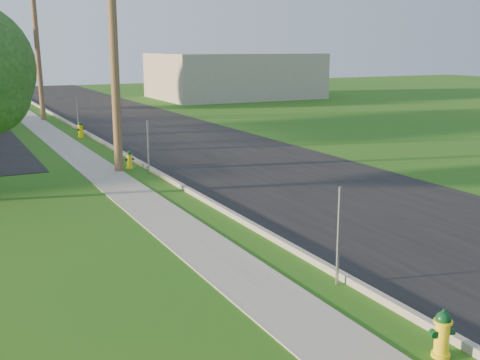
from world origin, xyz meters
name	(u,v)px	position (x,y,z in m)	size (l,w,h in m)	color
road	(339,197)	(4.50, 10.00, 0.01)	(8.00, 120.00, 0.02)	black
curb	(224,210)	(0.50, 10.00, 0.07)	(0.15, 120.00, 0.15)	gray
sidewalk	(166,220)	(-1.25, 10.00, 0.01)	(1.50, 120.00, 0.03)	gray
utility_pole_mid	(113,37)	(-0.60, 17.00, 4.95)	(1.40, 0.32, 9.80)	brown
utility_pole_far	(37,43)	(-0.60, 35.00, 4.80)	(1.40, 0.32, 9.50)	brown
sign_post_near	(339,237)	(0.25, 4.20, 1.00)	(0.05, 0.04, 2.00)	gray
sign_post_mid	(148,148)	(0.25, 16.00, 1.00)	(0.05, 0.04, 2.00)	gray
sign_post_far	(78,114)	(0.25, 28.20, 1.00)	(0.05, 0.04, 2.00)	gray
distant_building	(234,76)	(18.00, 45.00, 2.00)	(14.00, 10.00, 4.00)	gray
hydrant_near	(442,334)	(-0.01, 1.15, 0.38)	(0.40, 0.36, 0.77)	yellow
hydrant_mid	(129,160)	(-0.08, 17.39, 0.35)	(0.36, 0.32, 0.71)	yellow
hydrant_far	(80,130)	(-0.02, 26.38, 0.41)	(0.44, 0.39, 0.84)	yellow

